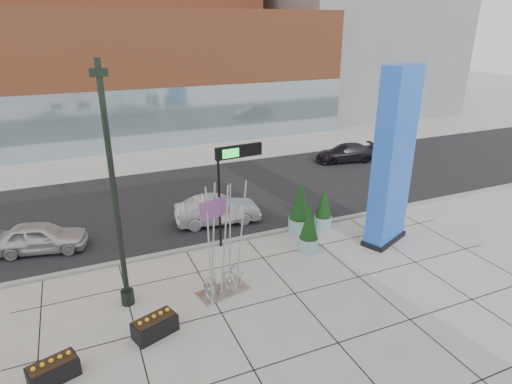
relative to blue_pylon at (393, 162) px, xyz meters
name	(u,v)px	position (x,y,z in m)	size (l,w,h in m)	color
ground	(261,286)	(-7.04, -1.21, -3.96)	(160.00, 160.00, 0.00)	#9E9991
street_asphalt	(193,199)	(-7.04, 8.79, -3.95)	(80.00, 12.00, 0.02)	black
curb_edge	(227,241)	(-7.04, 2.79, -3.90)	(80.00, 0.30, 0.12)	gray
tower_podium	(150,76)	(-6.04, 25.79, 1.54)	(34.00, 10.00, 11.00)	#B05933
tower_glass_front	(163,118)	(-6.04, 20.99, -1.46)	(34.00, 0.60, 5.00)	#8CA5B2
building_grey_parking	(351,32)	(18.96, 30.79, 5.04)	(20.00, 18.00, 18.00)	slate
blue_pylon	(393,162)	(0.00, 0.00, 0.00)	(2.69, 1.99, 8.21)	#0C46B8
lamp_post	(117,215)	(-12.04, -0.27, -0.36)	(0.57, 0.48, 8.81)	black
public_art_sculpture	(223,265)	(-8.53, -0.98, -2.78)	(2.15, 1.40, 4.50)	silver
concrete_bollard	(212,286)	(-8.97, -0.87, -3.65)	(0.32, 0.32, 0.63)	gray
overhead_street_sign	(236,161)	(-6.59, 2.59, 0.13)	(2.25, 0.39, 4.77)	black
round_planter_east	(324,208)	(-1.96, 2.39, -2.90)	(0.90, 0.90, 2.24)	#8AB9B8
round_planter_mid	(309,229)	(-3.84, 0.59, -2.87)	(0.93, 0.93, 2.32)	#8AB9B8
round_planter_west	(300,208)	(-3.33, 2.39, -2.65)	(1.11, 1.11, 2.78)	#8AB9B8
box_planter_north	(53,370)	(-14.54, -3.21, -3.62)	(1.51, 1.07, 0.75)	black
box_planter_south	(155,325)	(-11.44, -2.41, -3.60)	(1.60, 1.17, 0.79)	black
car_white_west	(40,237)	(-15.11, 5.41, -3.28)	(1.63, 4.04, 1.38)	silver
car_silver_mid	(218,211)	(-6.73, 5.03, -3.25)	(1.52, 4.36, 1.44)	#B0B3B8
car_dark_east	(346,153)	(5.74, 11.60, -3.30)	(1.86, 4.59, 1.33)	black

